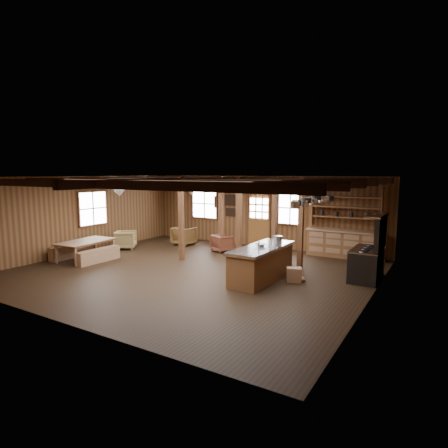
% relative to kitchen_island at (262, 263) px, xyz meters
% --- Properties ---
extents(room, '(10.04, 9.04, 2.84)m').
position_rel_kitchen_island_xyz_m(room, '(-2.16, -0.19, 0.92)').
color(room, black).
rests_on(room, ground).
extents(ceiling_joists, '(9.80, 8.82, 0.18)m').
position_rel_kitchen_island_xyz_m(ceiling_joists, '(-2.16, -0.01, 2.20)').
color(ceiling_joists, black).
rests_on(ceiling_joists, ceiling).
extents(timber_posts, '(3.95, 2.35, 2.80)m').
position_rel_kitchen_island_xyz_m(timber_posts, '(-1.64, 1.89, 0.92)').
color(timber_posts, '#482914').
rests_on(timber_posts, floor).
extents(back_door, '(1.02, 0.08, 2.15)m').
position_rel_kitchen_island_xyz_m(back_door, '(-2.16, 4.26, 0.40)').
color(back_door, brown).
rests_on(back_door, floor).
extents(window_back_left, '(1.32, 0.06, 1.32)m').
position_rel_kitchen_island_xyz_m(window_back_left, '(-4.76, 4.27, 1.12)').
color(window_back_left, white).
rests_on(window_back_left, wall_back).
extents(window_back_right, '(1.02, 0.06, 1.32)m').
position_rel_kitchen_island_xyz_m(window_back_right, '(-0.86, 4.27, 1.12)').
color(window_back_right, white).
rests_on(window_back_right, wall_back).
extents(window_left, '(0.14, 1.24, 1.32)m').
position_rel_kitchen_island_xyz_m(window_left, '(-7.12, 0.31, 1.12)').
color(window_left, white).
rests_on(window_left, wall_back).
extents(notice_boards, '(1.08, 0.03, 0.90)m').
position_rel_kitchen_island_xyz_m(notice_boards, '(-3.66, 4.27, 1.16)').
color(notice_boards, silver).
rests_on(notice_boards, wall_back).
extents(back_counter, '(2.55, 0.60, 2.45)m').
position_rel_kitchen_island_xyz_m(back_counter, '(1.24, 4.02, 0.12)').
color(back_counter, brown).
rests_on(back_counter, floor).
extents(pendant_lamps, '(1.86, 2.36, 0.66)m').
position_rel_kitchen_island_xyz_m(pendant_lamps, '(-4.41, 0.81, 1.77)').
color(pendant_lamps, '#2A292C').
rests_on(pendant_lamps, ceiling).
extents(pot_rack, '(0.40, 3.00, 0.45)m').
position_rel_kitchen_island_xyz_m(pot_rack, '(1.30, 0.17, 1.77)').
color(pot_rack, '#2A292C').
rests_on(pot_rack, ceiling).
extents(kitchen_island, '(0.92, 2.52, 1.20)m').
position_rel_kitchen_island_xyz_m(kitchen_island, '(0.00, 0.00, 0.00)').
color(kitchen_island, brown).
rests_on(kitchen_island, floor).
extents(step_stool, '(0.53, 0.47, 0.39)m').
position_rel_kitchen_island_xyz_m(step_stool, '(0.82, 0.32, -0.28)').
color(step_stool, brown).
rests_on(step_stool, floor).
extents(commercial_range, '(0.78, 1.47, 1.82)m').
position_rel_kitchen_island_xyz_m(commercial_range, '(2.49, 1.55, 0.12)').
color(commercial_range, '#2A292C').
rests_on(commercial_range, floor).
extents(dining_table, '(1.20, 1.95, 0.66)m').
position_rel_kitchen_island_xyz_m(dining_table, '(-6.06, -0.88, -0.15)').
color(dining_table, '#936443').
rests_on(dining_table, floor).
extents(bench_wall, '(0.31, 1.67, 0.46)m').
position_rel_kitchen_island_xyz_m(bench_wall, '(-6.81, -0.88, -0.25)').
color(bench_wall, brown).
rests_on(bench_wall, floor).
extents(bench_aisle, '(0.30, 1.60, 0.44)m').
position_rel_kitchen_island_xyz_m(bench_aisle, '(-5.50, -0.88, -0.26)').
color(bench_aisle, brown).
rests_on(bench_aisle, floor).
extents(armchair_a, '(0.82, 0.85, 0.73)m').
position_rel_kitchen_island_xyz_m(armchair_a, '(-4.92, 2.99, -0.11)').
color(armchair_a, brown).
rests_on(armchair_a, floor).
extents(armchair_b, '(0.89, 0.90, 0.62)m').
position_rel_kitchen_island_xyz_m(armchair_b, '(-2.90, 2.69, -0.17)').
color(armchair_b, brown).
rests_on(armchair_b, floor).
extents(armchair_c, '(1.05, 1.05, 0.69)m').
position_rel_kitchen_island_xyz_m(armchair_c, '(-6.36, 1.17, -0.13)').
color(armchair_c, olive).
rests_on(armchair_c, floor).
extents(counter_pot, '(0.29, 0.29, 0.18)m').
position_rel_kitchen_island_xyz_m(counter_pot, '(0.08, 0.84, 0.55)').
color(counter_pot, silver).
rests_on(counter_pot, kitchen_island).
extents(bowl, '(0.37, 0.37, 0.07)m').
position_rel_kitchen_island_xyz_m(bowl, '(-0.07, 0.06, 0.50)').
color(bowl, silver).
rests_on(bowl, kitchen_island).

